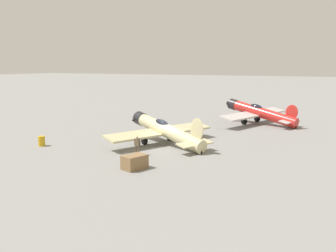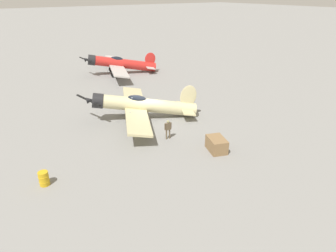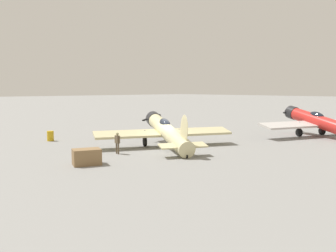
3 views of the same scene
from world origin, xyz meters
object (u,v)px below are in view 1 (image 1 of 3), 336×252
at_px(airplane_foreground, 165,130).
at_px(equipment_crate, 135,162).
at_px(airplane_mid_apron, 259,112).
at_px(ground_crew_mechanic, 137,144).
at_px(fuel_drum, 42,141).

height_order(airplane_foreground, equipment_crate, airplane_foreground).
bearing_deg(equipment_crate, airplane_foreground, -79.18).
relative_size(airplane_mid_apron, ground_crew_mechanic, 7.90).
distance_m(airplane_foreground, airplane_mid_apron, 16.33).
xyz_separation_m(airplane_foreground, fuel_drum, (9.82, 5.32, -0.89)).
relative_size(airplane_mid_apron, equipment_crate, 6.32).
distance_m(airplane_mid_apron, ground_crew_mechanic, 20.74).
bearing_deg(equipment_crate, ground_crew_mechanic, -62.87).
height_order(airplane_foreground, fuel_drum, airplane_foreground).
relative_size(airplane_foreground, fuel_drum, 12.21).
xyz_separation_m(airplane_mid_apron, equipment_crate, (3.90, 23.49, -0.96)).
distance_m(ground_crew_mechanic, equipment_crate, 4.02).
relative_size(ground_crew_mechanic, fuel_drum, 1.73).
bearing_deg(ground_crew_mechanic, airplane_foreground, -178.06).
xyz_separation_m(ground_crew_mechanic, fuel_drum, (9.54, 0.78, -0.50)).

